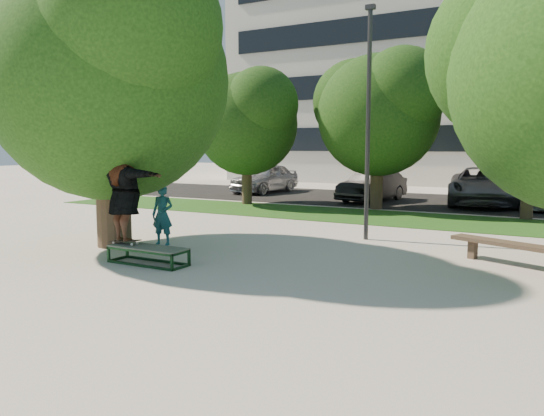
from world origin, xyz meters
The scene contains 16 objects.
ground centered at (0.00, 0.00, 0.00)m, with size 120.00×120.00×0.00m, color #A8A39B.
grass_strip centered at (1.00, 9.50, 0.01)m, with size 30.00×4.00×0.02m, color #1B4A15.
asphalt_strip centered at (0.00, 16.00, 0.01)m, with size 40.00×8.00×0.01m, color black.
tree_left centered at (-4.29, 1.09, 4.42)m, with size 6.96×5.95×7.12m.
bg_tree_left centered at (-6.57, 11.07, 3.73)m, with size 5.28×4.51×5.77m.
bg_tree_mid centered at (-1.08, 12.08, 4.02)m, with size 5.76×4.92×6.24m.
bg_tree_right centered at (4.43, 11.57, 3.49)m, with size 5.04×4.31×5.43m.
lamppost centered at (1.00, 5.00, 3.15)m, with size 0.25×0.15×6.11m.
office_building centered at (-2.00, 31.98, 8.00)m, with size 30.00×14.12×16.00m.
grind_box centered at (-2.03, -0.17, 0.19)m, with size 1.80×0.60×0.38m.
skater_rig centered at (-2.68, -0.17, 1.38)m, with size 2.30×0.66×1.94m.
bystander centered at (-3.25, 1.72, 0.77)m, with size 0.56×0.37×1.54m, color #184E5B.
bench centered at (4.99, 3.32, 0.41)m, with size 3.13×1.66×0.49m.
car_silver_a centered at (-8.76, 16.50, 0.80)m, with size 1.89×4.71×1.60m, color #A9A8AD.
car_dark centered at (-2.11, 14.82, 0.70)m, with size 1.49×4.26×1.40m, color black.
car_grey centered at (2.50, 15.68, 0.81)m, with size 2.68×5.82×1.62m, color #5B5B60.
Camera 1 is at (5.66, -8.54, 2.48)m, focal length 35.00 mm.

